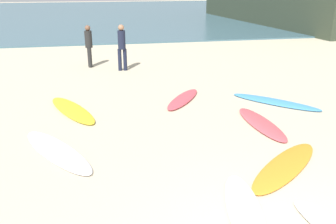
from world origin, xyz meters
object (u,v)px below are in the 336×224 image
Objects in this scene: surfboard_5 at (57,151)px; surfboard_6 at (72,110)px; surfboard_7 at (244,208)px; beachgoer_near at (89,44)px; beachgoer_mid at (122,45)px; surfboard_1 at (275,102)px; surfboard_8 at (261,123)px; surfboard_0 at (183,99)px; surfboard_3 at (285,166)px.

surfboard_6 is at bearing -124.54° from surfboard_5.
surfboard_7 is 10.50m from beachgoer_near.
beachgoer_near is 1.49m from beachgoer_mid.
surfboard_1 is at bearing -28.20° from surfboard_6.
surfboard_6 is (0.19, 2.44, 0.00)m from surfboard_5.
surfboard_1 is at bearing 51.39° from surfboard_8.
surfboard_6 is at bearing 155.79° from surfboard_8.
surfboard_0 is 5.60m from beachgoer_near.
surfboard_1 is 6.09m from surfboard_5.
beachgoer_near reaches higher than surfboard_6.
surfboard_6 is at bearing -13.13° from beachgoer_near.
beachgoer_near is at bearing 151.61° from surfboard_0.
surfboard_6 is 1.14× the size of surfboard_8.
surfboard_0 reaches higher than surfboard_1.
beachgoer_near is at bearing -18.63° from surfboard_3.
surfboard_8 reaches higher than surfboard_3.
beachgoer_near is (-2.24, 10.23, 0.86)m from surfboard_7.
surfboard_5 is (-3.27, -2.76, -0.00)m from surfboard_0.
surfboard_5 is at bearing 30.86° from surfboard_3.
beachgoer_near is at bearing -125.10° from surfboard_5.
surfboard_0 is 3.10m from surfboard_6.
beachgoer_mid is (-1.02, 9.37, 0.92)m from surfboard_7.
surfboard_8 is at bearing -61.65° from beachgoer_mid.
surfboard_3 is at bearing 13.14° from beachgoer_near.
surfboard_3 is at bearing -156.56° from surfboard_1.
surfboard_1 is 5.40m from surfboard_7.
surfboard_3 is (0.90, -4.24, -0.01)m from surfboard_0.
surfboard_6 is at bearing -140.53° from surfboard_0.
surfboard_7 is (-2.85, -4.58, 0.01)m from surfboard_1.
surfboard_1 is 7.64m from beachgoer_near.
beachgoer_near is (-5.08, 5.64, 0.86)m from surfboard_1.
surfboard_8 is at bearing 156.79° from surfboard_5.
surfboard_1 is 1.48× the size of beachgoer_mid.
surfboard_0 is 0.83× the size of surfboard_6.
beachgoer_mid is (-2.29, 8.27, 0.93)m from surfboard_3.
beachgoer_near reaches higher than surfboard_1.
surfboard_3 is 0.95× the size of surfboard_5.
surfboard_0 is 5.35m from surfboard_7.
surfboard_3 is at bearing 130.41° from surfboard_5.
surfboard_1 is 1.04× the size of surfboard_3.
beachgoer_near is 0.94× the size of beachgoer_mid.
surfboard_6 is (-3.08, -0.32, 0.00)m from surfboard_0.
beachgoer_mid is (1.70, 4.35, 0.92)m from surfboard_6.
surfboard_8 is 8.18m from beachgoer_near.
surfboard_8 is at bearing -46.57° from surfboard_6.
surfboard_7 is at bearing -120.46° from surfboard_8.
beachgoer_mid is at bearing 44.95° from surfboard_6.
surfboard_1 is (2.48, -0.75, -0.01)m from surfboard_0.
surfboard_7 is 0.88× the size of surfboard_8.
beachgoer_mid is (-1.39, 4.03, 0.92)m from surfboard_0.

